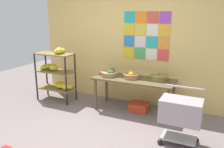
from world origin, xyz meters
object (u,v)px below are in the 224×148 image
at_px(display_table, 134,83).
at_px(shopping_cart, 181,113).
at_px(banana_shelf_unit, 57,72).
at_px(fruit_basket_back_right, 110,73).
at_px(fruit_basket_left, 131,75).
at_px(fruit_basket_right, 159,77).
at_px(produce_crate_under_table, 139,107).

relative_size(display_table, shopping_cart, 1.87).
distance_m(banana_shelf_unit, shopping_cart, 2.91).
height_order(banana_shelf_unit, fruit_basket_back_right, banana_shelf_unit).
distance_m(fruit_basket_left, shopping_cart, 1.43).
distance_m(fruit_basket_back_right, fruit_basket_right, 0.99).
bearing_deg(fruit_basket_left, produce_crate_under_table, 13.95).
distance_m(display_table, shopping_cart, 1.37).
bearing_deg(fruit_basket_right, banana_shelf_unit, -172.82).
xyz_separation_m(fruit_basket_left, fruit_basket_right, (0.52, 0.13, -0.01)).
height_order(fruit_basket_left, shopping_cart, shopping_cart).
xyz_separation_m(banana_shelf_unit, display_table, (1.77, 0.15, -0.07)).
bearing_deg(fruit_basket_left, fruit_basket_right, 13.72).
bearing_deg(display_table, produce_crate_under_table, 22.38).
xyz_separation_m(fruit_basket_back_right, shopping_cart, (1.57, -0.84, -0.23)).
xyz_separation_m(banana_shelf_unit, shopping_cart, (2.82, -0.72, -0.15)).
relative_size(banana_shelf_unit, display_table, 0.76).
relative_size(banana_shelf_unit, shopping_cart, 1.42).
bearing_deg(fruit_basket_left, display_table, -2.23).
bearing_deg(fruit_basket_left, fruit_basket_back_right, -175.53).
bearing_deg(produce_crate_under_table, display_table, -157.62).
xyz_separation_m(fruit_basket_back_right, fruit_basket_left, (0.46, 0.04, 0.00)).
distance_m(fruit_basket_left, produce_crate_under_table, 0.68).
xyz_separation_m(fruit_basket_back_right, produce_crate_under_table, (0.62, 0.08, -0.66)).
xyz_separation_m(fruit_basket_back_right, fruit_basket_right, (0.98, 0.16, -0.00)).
relative_size(fruit_basket_right, shopping_cart, 0.43).
height_order(fruit_basket_back_right, shopping_cart, shopping_cart).
height_order(fruit_basket_back_right, produce_crate_under_table, fruit_basket_back_right).
height_order(fruit_basket_back_right, fruit_basket_left, fruit_basket_left).
bearing_deg(display_table, banana_shelf_unit, -175.09).
bearing_deg(banana_shelf_unit, shopping_cart, -14.34).
height_order(banana_shelf_unit, fruit_basket_right, banana_shelf_unit).
xyz_separation_m(fruit_basket_right, shopping_cart, (0.59, -1.00, -0.23)).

